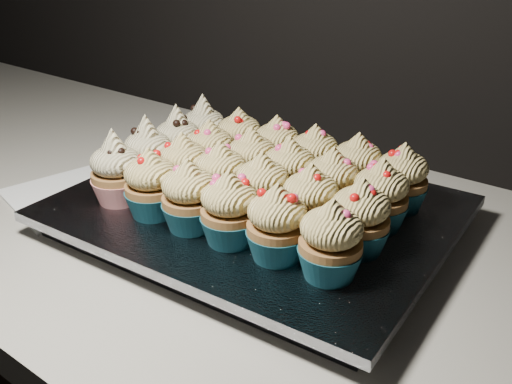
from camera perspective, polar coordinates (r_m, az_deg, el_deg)
worktop at (r=0.86m, az=-11.63°, el=-0.18°), size 2.44×0.64×0.04m
napkin at (r=0.83m, az=-17.79°, el=-0.27°), size 0.19×0.19×0.00m
baking_tray at (r=0.71m, az=-0.00°, el=-2.85°), size 0.44×0.35×0.02m
foil_lining at (r=0.70m, az=-0.00°, el=-1.62°), size 0.48×0.38×0.01m
cupcake_0 at (r=0.71m, az=-13.80°, el=2.03°), size 0.06×0.06×0.10m
cupcake_1 at (r=0.67m, az=-10.44°, el=0.67°), size 0.06×0.06×0.08m
cupcake_2 at (r=0.63m, az=-6.67°, el=-0.56°), size 0.06×0.06×0.08m
cupcake_3 at (r=0.60m, az=-2.67°, el=-1.84°), size 0.06×0.06×0.08m
cupcake_4 at (r=0.57m, az=2.11°, el=-3.30°), size 0.06×0.06×0.08m
cupcake_5 at (r=0.55m, az=7.47°, el=-4.99°), size 0.06×0.06×0.08m
cupcake_6 at (r=0.75m, az=-10.72°, el=3.65°), size 0.06×0.06×0.10m
cupcake_7 at (r=0.71m, az=-7.25°, el=2.41°), size 0.06×0.06×0.08m
cupcake_8 at (r=0.68m, az=-3.51°, el=1.48°), size 0.06×0.06×0.08m
cupcake_9 at (r=0.64m, az=0.61°, el=0.26°), size 0.06×0.06×0.08m
cupcake_10 at (r=0.62m, az=5.43°, el=-1.06°), size 0.06×0.06×0.08m
cupcake_11 at (r=0.59m, az=10.35°, el=-2.65°), size 0.06×0.06×0.08m
cupcake_12 at (r=0.78m, az=-7.79°, el=4.89°), size 0.06×0.06×0.10m
cupcake_13 at (r=0.75m, az=-4.59°, el=3.91°), size 0.06×0.06×0.08m
cupcake_14 at (r=0.72m, az=-0.43°, el=3.02°), size 0.06×0.06×0.08m
cupcake_15 at (r=0.69m, az=3.35°, el=1.96°), size 0.06×0.06×0.08m
cupcake_16 at (r=0.66m, az=7.59°, el=0.79°), size 0.06×0.06×0.08m
cupcake_17 at (r=0.64m, az=12.31°, el=-0.49°), size 0.06×0.06×0.08m
cupcake_18 at (r=0.82m, az=-5.23°, el=6.11°), size 0.06×0.06×0.10m
cupcake_19 at (r=0.79m, az=-1.68°, el=5.27°), size 0.06×0.06×0.08m
cupcake_20 at (r=0.76m, az=2.07°, el=4.39°), size 0.06×0.06×0.08m
cupcake_21 at (r=0.73m, az=5.85°, el=3.38°), size 0.06×0.06×0.08m
cupcake_22 at (r=0.71m, az=10.04°, el=2.38°), size 0.06×0.06×0.08m
cupcake_23 at (r=0.69m, az=14.33°, el=1.22°), size 0.06×0.06×0.08m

